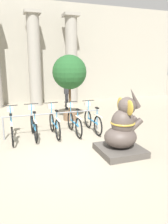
% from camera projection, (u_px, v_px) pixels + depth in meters
% --- Properties ---
extents(ground_plane, '(60.00, 60.00, 0.00)m').
position_uv_depth(ground_plane, '(74.00, 156.00, 5.86)').
color(ground_plane, '#9E937F').
extents(building_facade, '(20.00, 0.20, 6.00)m').
position_uv_depth(building_facade, '(32.00, 53.00, 13.10)').
color(building_facade, '#A39E8E').
rests_on(building_facade, ground_plane).
extents(column_middle, '(0.88, 0.88, 5.16)m').
position_uv_depth(column_middle, '(34.00, 59.00, 12.26)').
color(column_middle, gray).
rests_on(column_middle, ground_plane).
extents(column_right, '(0.88, 0.88, 5.16)m').
position_uv_depth(column_right, '(71.00, 59.00, 12.96)').
color(column_right, gray).
rests_on(column_right, ground_plane).
extents(bike_rack, '(3.38, 0.05, 0.77)m').
position_uv_depth(bike_rack, '(54.00, 118.00, 7.47)').
color(bike_rack, gray).
rests_on(bike_rack, ground_plane).
extents(bicycle_0, '(0.48, 1.68, 1.08)m').
position_uv_depth(bicycle_0, '(12.00, 128.00, 6.93)').
color(bicycle_0, black).
rests_on(bicycle_0, ground_plane).
extents(bicycle_1, '(0.48, 1.68, 1.08)m').
position_uv_depth(bicycle_1, '(34.00, 125.00, 7.21)').
color(bicycle_1, black).
rests_on(bicycle_1, ground_plane).
extents(bicycle_2, '(0.48, 1.68, 1.08)m').
position_uv_depth(bicycle_2, '(54.00, 123.00, 7.44)').
color(bicycle_2, black).
rests_on(bicycle_2, ground_plane).
extents(bicycle_3, '(0.48, 1.68, 1.08)m').
position_uv_depth(bicycle_3, '(74.00, 122.00, 7.63)').
color(bicycle_3, black).
rests_on(bicycle_3, ground_plane).
extents(bicycle_4, '(0.48, 1.68, 1.08)m').
position_uv_depth(bicycle_4, '(92.00, 120.00, 7.87)').
color(bicycle_4, black).
rests_on(bicycle_4, ground_plane).
extents(elephant_statue, '(1.17, 1.17, 1.83)m').
position_uv_depth(elephant_statue, '(122.00, 132.00, 5.92)').
color(elephant_statue, '#4C4742').
rests_on(elephant_statue, ground_plane).
extents(person_pedestrian, '(0.22, 0.47, 1.69)m').
position_uv_depth(person_pedestrian, '(66.00, 90.00, 11.44)').
color(person_pedestrian, '#28282D').
rests_on(person_pedestrian, ground_plane).
extents(potted_tree, '(1.43, 1.43, 2.77)m').
position_uv_depth(potted_tree, '(70.00, 74.00, 9.13)').
color(potted_tree, brown).
rests_on(potted_tree, ground_plane).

